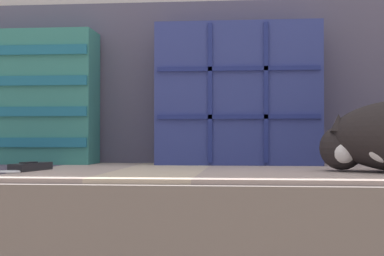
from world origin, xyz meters
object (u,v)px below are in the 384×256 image
Objects in this scene: couch at (206,239)px; throw_pillow_quilted at (238,94)px; throw_pillow_striped at (29,98)px; game_remote_near at (29,167)px.

couch is 0.44m from throw_pillow_quilted.
throw_pillow_striped reaches higher than couch.
couch is at bearing -110.12° from throw_pillow_quilted.
throw_pillow_striped reaches higher than game_remote_near.
couch is 3.76× the size of throw_pillow_quilted.
throw_pillow_quilted is (0.08, 0.21, 0.38)m from couch.
throw_pillow_quilted is 2.40× the size of game_remote_near.
throw_pillow_quilted is 1.18× the size of throw_pillow_striped.
game_remote_near is at bearing -68.65° from throw_pillow_striped.
throw_pillow_quilted is 0.62m from throw_pillow_striped.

